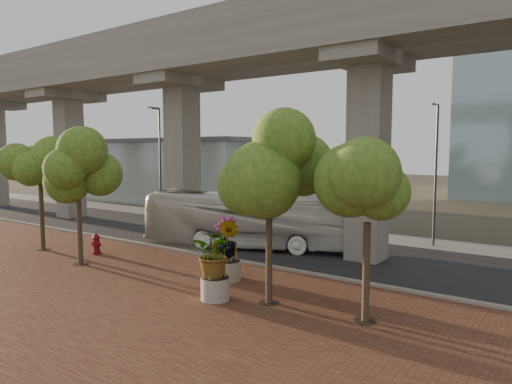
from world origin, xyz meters
The scene contains 18 objects.
ground centered at (0.00, 0.00, 0.00)m, with size 160.00×160.00×0.00m, color #383429.
brick_plaza centered at (0.00, -8.00, 0.03)m, with size 70.00×13.00×0.06m, color brown.
asphalt_road centered at (0.00, 2.00, 0.02)m, with size 90.00×8.00×0.04m, color black.
curb_strip centered at (0.00, -2.00, 0.08)m, with size 70.00×0.25×0.16m, color gray.
far_sidewalk centered at (0.00, 7.50, 0.03)m, with size 90.00×3.00×0.06m, color gray.
transit_viaduct centered at (0.00, 2.00, 7.29)m, with size 72.00×5.60×12.40m.
station_pavilion centered at (-20.00, 16.00, 3.22)m, with size 23.00×13.00×6.30m.
transit_bus centered at (-0.24, 0.99, 1.55)m, with size 2.60×11.09×3.09m, color silver.
fire_hydrant centered at (-5.35, -4.80, 0.56)m, with size 0.52×0.47×1.04m.
planter_front centered at (4.00, -6.69, 1.55)m, with size 2.23×2.23×2.45m.
planter_right centered at (2.58, -4.42, 1.56)m, with size 2.32×2.32×2.48m.
planter_left centered at (2.90, -4.62, 1.55)m, with size 2.23×2.23×2.46m.
street_tree_far_west centered at (-8.44, -5.80, 4.76)m, with size 3.84×3.84×6.47m.
street_tree_near_west centered at (-4.19, -6.46, 4.38)m, with size 3.34×3.34×5.86m.
street_tree_near_east centered at (5.70, -5.90, 4.73)m, with size 4.21×4.21×6.60m.
street_tree_far_east centered at (8.99, -5.59, 4.08)m, with size 3.49×3.49×5.62m.
streetlamp_west centered at (-12.00, 5.61, 4.88)m, with size 0.41×1.21×8.36m.
streetlamp_east centered at (7.82, 6.90, 4.42)m, with size 0.37×1.10×7.56m.
Camera 1 is at (14.02, -18.43, 5.22)m, focal length 32.00 mm.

